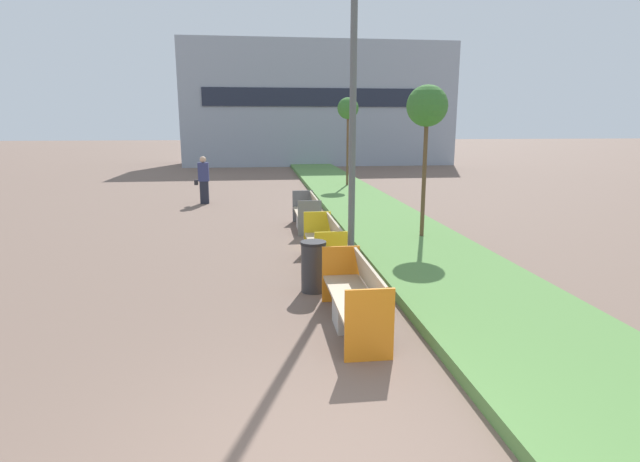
{
  "coord_description": "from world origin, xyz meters",
  "views": [
    {
      "loc": [
        -0.4,
        -3.6,
        2.89
      ],
      "look_at": [
        0.9,
        6.96,
        0.6
      ],
      "focal_mm": 28.0,
      "sensor_mm": 36.0,
      "label": 1
    }
  ],
  "objects_px": {
    "street_lamp_post": "(354,17)",
    "pedestrian_walking": "(204,180)",
    "bench_grey_frame": "(307,215)",
    "bench_yellow_frame": "(325,247)",
    "litter_bin": "(313,266)",
    "bench_orange_frame": "(355,302)",
    "sapling_tree_near": "(427,108)",
    "sapling_tree_far": "(348,110)"
  },
  "relations": [
    {
      "from": "bench_orange_frame",
      "to": "street_lamp_post",
      "type": "relative_size",
      "value": 0.24
    },
    {
      "from": "street_lamp_post",
      "to": "pedestrian_walking",
      "type": "xyz_separation_m",
      "value": [
        -3.96,
        8.31,
        -4.07
      ]
    },
    {
      "from": "bench_yellow_frame",
      "to": "sapling_tree_far",
      "type": "distance_m",
      "value": 12.85
    },
    {
      "from": "bench_grey_frame",
      "to": "street_lamp_post",
      "type": "xyz_separation_m",
      "value": [
        0.61,
        -3.44,
        4.59
      ]
    },
    {
      "from": "litter_bin",
      "to": "street_lamp_post",
      "type": "distance_m",
      "value": 5.03
    },
    {
      "from": "litter_bin",
      "to": "sapling_tree_far",
      "type": "distance_m",
      "value": 14.49
    },
    {
      "from": "bench_orange_frame",
      "to": "sapling_tree_far",
      "type": "relative_size",
      "value": 0.55
    },
    {
      "from": "litter_bin",
      "to": "bench_grey_frame",
      "type": "bearing_deg",
      "value": 85.5
    },
    {
      "from": "litter_bin",
      "to": "pedestrian_walking",
      "type": "distance_m",
      "value": 10.72
    },
    {
      "from": "sapling_tree_near",
      "to": "sapling_tree_far",
      "type": "height_order",
      "value": "sapling_tree_far"
    },
    {
      "from": "street_lamp_post",
      "to": "bench_yellow_frame",
      "type": "bearing_deg",
      "value": -150.9
    },
    {
      "from": "bench_orange_frame",
      "to": "bench_yellow_frame",
      "type": "relative_size",
      "value": 0.99
    },
    {
      "from": "bench_yellow_frame",
      "to": "sapling_tree_far",
      "type": "height_order",
      "value": "sapling_tree_far"
    },
    {
      "from": "bench_orange_frame",
      "to": "bench_grey_frame",
      "type": "distance_m",
      "value": 7.08
    },
    {
      "from": "street_lamp_post",
      "to": "sapling_tree_near",
      "type": "xyz_separation_m",
      "value": [
        2.02,
        1.31,
        -1.71
      ]
    },
    {
      "from": "sapling_tree_far",
      "to": "sapling_tree_near",
      "type": "bearing_deg",
      "value": -90.0
    },
    {
      "from": "bench_yellow_frame",
      "to": "bench_grey_frame",
      "type": "bearing_deg",
      "value": 90.03
    },
    {
      "from": "bench_yellow_frame",
      "to": "pedestrian_walking",
      "type": "distance_m",
      "value": 9.29
    },
    {
      "from": "sapling_tree_near",
      "to": "pedestrian_walking",
      "type": "xyz_separation_m",
      "value": [
        -5.98,
        7.0,
        -2.36
      ]
    },
    {
      "from": "bench_orange_frame",
      "to": "sapling_tree_far",
      "type": "xyz_separation_m",
      "value": [
        2.63,
        15.48,
        3.11
      ]
    },
    {
      "from": "bench_grey_frame",
      "to": "pedestrian_walking",
      "type": "bearing_deg",
      "value": 124.48
    },
    {
      "from": "bench_yellow_frame",
      "to": "sapling_tree_far",
      "type": "xyz_separation_m",
      "value": [
        2.63,
        12.18,
        3.11
      ]
    },
    {
      "from": "bench_grey_frame",
      "to": "sapling_tree_near",
      "type": "height_order",
      "value": "sapling_tree_near"
    },
    {
      "from": "bench_grey_frame",
      "to": "sapling_tree_far",
      "type": "distance_m",
      "value": 9.34
    },
    {
      "from": "litter_bin",
      "to": "sapling_tree_far",
      "type": "height_order",
      "value": "sapling_tree_far"
    },
    {
      "from": "bench_grey_frame",
      "to": "street_lamp_post",
      "type": "relative_size",
      "value": 0.23
    },
    {
      "from": "bench_orange_frame",
      "to": "street_lamp_post",
      "type": "height_order",
      "value": "street_lamp_post"
    },
    {
      "from": "street_lamp_post",
      "to": "bench_orange_frame",
      "type": "bearing_deg",
      "value": -99.54
    },
    {
      "from": "litter_bin",
      "to": "pedestrian_walking",
      "type": "xyz_separation_m",
      "value": [
        -2.92,
        10.3,
        0.43
      ]
    },
    {
      "from": "bench_orange_frame",
      "to": "bench_yellow_frame",
      "type": "distance_m",
      "value": 3.3
    },
    {
      "from": "bench_grey_frame",
      "to": "street_lamp_post",
      "type": "bearing_deg",
      "value": -79.9
    },
    {
      "from": "bench_orange_frame",
      "to": "pedestrian_walking",
      "type": "relative_size",
      "value": 1.27
    },
    {
      "from": "street_lamp_post",
      "to": "pedestrian_walking",
      "type": "bearing_deg",
      "value": 115.47
    },
    {
      "from": "litter_bin",
      "to": "sapling_tree_far",
      "type": "relative_size",
      "value": 0.22
    },
    {
      "from": "bench_yellow_frame",
      "to": "street_lamp_post",
      "type": "relative_size",
      "value": 0.24
    },
    {
      "from": "bench_yellow_frame",
      "to": "sapling_tree_near",
      "type": "bearing_deg",
      "value": 32.14
    },
    {
      "from": "bench_grey_frame",
      "to": "litter_bin",
      "type": "bearing_deg",
      "value": -94.5
    },
    {
      "from": "bench_yellow_frame",
      "to": "litter_bin",
      "type": "xyz_separation_m",
      "value": [
        -0.43,
        -1.65,
        0.08
      ]
    },
    {
      "from": "bench_orange_frame",
      "to": "bench_yellow_frame",
      "type": "height_order",
      "value": "same"
    },
    {
      "from": "bench_grey_frame",
      "to": "bench_yellow_frame",
      "type": "bearing_deg",
      "value": -89.97
    },
    {
      "from": "bench_orange_frame",
      "to": "pedestrian_walking",
      "type": "xyz_separation_m",
      "value": [
        -3.35,
        11.95,
        0.51
      ]
    },
    {
      "from": "sapling_tree_near",
      "to": "pedestrian_walking",
      "type": "bearing_deg",
      "value": 130.51
    }
  ]
}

